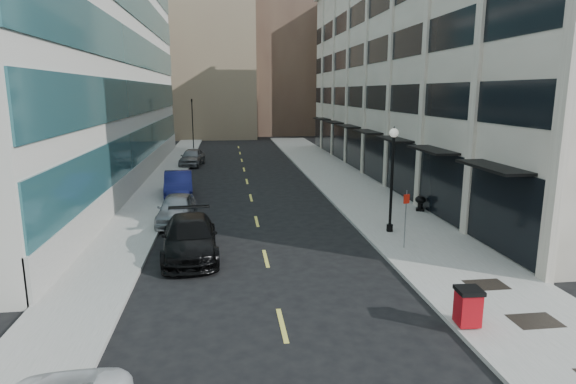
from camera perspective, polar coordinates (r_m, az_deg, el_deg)
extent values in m
plane|color=black|center=(13.42, 0.35, -19.39)|extent=(160.00, 160.00, 0.00)
cube|color=gray|center=(33.37, 8.55, -0.21)|extent=(5.00, 80.00, 0.15)
cube|color=gray|center=(32.50, -15.94, -0.86)|extent=(3.00, 80.00, 0.15)
cube|color=beige|center=(42.67, 19.01, 13.95)|extent=(14.00, 46.00, 18.00)
cube|color=black|center=(40.38, 9.39, 4.62)|extent=(0.18, 46.00, 3.60)
cube|color=black|center=(40.08, 9.62, 11.01)|extent=(0.12, 46.00, 1.80)
cube|color=black|center=(40.20, 9.80, 16.00)|extent=(0.12, 46.00, 1.80)
cube|color=black|center=(40.61, 9.98, 20.93)|extent=(0.12, 46.00, 1.80)
cube|color=beige|center=(19.33, 30.74, 16.30)|extent=(0.35, 0.60, 18.00)
cube|color=beige|center=(24.38, 21.82, 15.82)|extent=(0.35, 0.60, 18.00)
cube|color=beige|center=(29.78, 16.07, 15.32)|extent=(0.35, 0.60, 18.00)
cube|color=beige|center=(35.37, 12.13, 14.89)|extent=(0.35, 0.60, 18.00)
cube|color=beige|center=(41.08, 9.29, 14.53)|extent=(0.35, 0.60, 18.00)
cube|color=beige|center=(46.86, 7.15, 14.24)|extent=(0.35, 0.60, 18.00)
cube|color=beige|center=(52.69, 5.48, 14.00)|extent=(0.35, 0.60, 18.00)
cube|color=beige|center=(58.56, 4.15, 13.80)|extent=(0.35, 0.60, 18.00)
cube|color=black|center=(21.58, 23.10, 2.73)|extent=(1.30, 4.00, 0.12)
cube|color=black|center=(26.87, 16.69, 4.80)|extent=(1.30, 4.00, 0.12)
cube|color=black|center=(32.41, 12.41, 6.14)|extent=(1.30, 4.00, 0.12)
cube|color=black|center=(38.09, 9.37, 7.07)|extent=(1.30, 4.00, 0.12)
cube|color=black|center=(43.86, 7.13, 7.74)|extent=(1.30, 4.00, 0.12)
cube|color=black|center=(49.68, 5.40, 8.25)|extent=(1.30, 4.00, 0.12)
cube|color=black|center=(55.54, 4.03, 8.64)|extent=(1.30, 4.00, 0.12)
cube|color=beige|center=(41.12, -28.92, 14.65)|extent=(16.00, 46.00, 20.00)
cube|color=gray|center=(39.38, -16.64, 2.48)|extent=(0.20, 46.00, 1.80)
cube|color=#2B5F64|center=(39.11, -16.84, 5.52)|extent=(0.14, 45.60, 2.40)
cube|color=#2B5F64|center=(38.91, -17.15, 10.64)|extent=(0.14, 45.60, 2.40)
cube|color=#2B5F64|center=(39.03, -17.47, 15.78)|extent=(0.14, 45.60, 2.40)
cube|color=#2B5F64|center=(39.45, -17.81, 20.84)|extent=(0.14, 45.60, 2.40)
cube|color=#7C6B51|center=(79.72, -9.48, 16.74)|extent=(14.00, 18.00, 28.00)
cube|color=brown|center=(84.52, -0.85, 18.65)|extent=(12.00, 16.00, 34.00)
cube|color=#7C6B51|center=(90.33, -15.74, 13.97)|extent=(12.00, 14.00, 22.00)
cube|color=beige|center=(79.86, 7.04, 13.93)|extent=(10.00, 14.00, 20.00)
cube|color=black|center=(16.82, 27.23, -13.41)|extent=(1.40, 1.00, 0.01)
cube|color=black|center=(18.98, 22.44, -10.12)|extent=(1.40, 1.00, 0.01)
cube|color=#D8CC4C|center=(15.15, -0.70, -15.48)|extent=(0.15, 2.20, 0.01)
cube|color=#D8CC4C|center=(20.64, -2.65, -7.86)|extent=(0.15, 2.20, 0.01)
cube|color=#D8CC4C|center=(26.35, -3.73, -3.49)|extent=(0.15, 2.20, 0.01)
cube|color=#D8CC4C|center=(32.17, -4.42, -0.69)|extent=(0.15, 2.20, 0.01)
cube|color=#D8CC4C|center=(38.05, -4.89, 1.26)|extent=(0.15, 2.20, 0.01)
cube|color=#D8CC4C|center=(43.95, -5.24, 2.68)|extent=(0.15, 2.20, 0.01)
cube|color=#D8CC4C|center=(49.88, -5.51, 3.76)|extent=(0.15, 2.20, 0.01)
cube|color=#D8CC4C|center=(55.83, -5.72, 4.62)|extent=(0.15, 2.20, 0.01)
cube|color=#D8CC4C|center=(61.79, -5.89, 5.31)|extent=(0.15, 2.20, 0.01)
cylinder|color=black|center=(59.64, -11.23, 7.80)|extent=(0.12, 0.12, 6.00)
imported|color=black|center=(59.51, -11.35, 10.67)|extent=(0.66, 0.66, 1.98)
imported|color=black|center=(21.12, -11.56, -5.31)|extent=(2.71, 5.82, 1.65)
imported|color=gray|center=(26.50, -13.04, -1.95)|extent=(2.04, 4.67, 1.57)
imported|color=#161954|center=(33.11, -12.86, 0.90)|extent=(2.22, 5.28, 1.70)
imported|color=slate|center=(46.89, -11.29, 4.07)|extent=(2.53, 4.99, 1.63)
cube|color=#A60B12|center=(15.50, 20.54, -12.72)|extent=(0.67, 0.67, 1.02)
cube|color=black|center=(15.29, 20.69, -10.87)|extent=(0.76, 0.76, 0.12)
cylinder|color=black|center=(15.87, 19.17, -13.82)|extent=(0.06, 0.23, 0.23)
cylinder|color=black|center=(16.05, 20.52, -13.63)|extent=(0.06, 0.23, 0.23)
cylinder|color=black|center=(24.44, 11.96, -4.18)|extent=(0.32, 0.32, 0.35)
cylinder|color=black|center=(23.92, 12.19, 1.10)|extent=(0.14, 0.14, 4.53)
sphere|color=silver|center=(23.60, 12.45, 6.86)|extent=(0.43, 0.43, 0.43)
cone|color=black|center=(23.58, 12.47, 7.46)|extent=(0.12, 0.12, 0.18)
cylinder|color=slate|center=(21.79, 13.74, -3.16)|extent=(0.05, 0.05, 2.60)
cube|color=#B4190C|center=(21.55, 13.88, -0.80)|extent=(0.30, 0.12, 0.41)
cube|color=black|center=(29.06, 15.38, -2.01)|extent=(0.61, 0.61, 0.14)
cylinder|color=black|center=(29.00, 15.41, -1.49)|extent=(0.29, 0.29, 0.45)
ellipsoid|color=black|center=(28.93, 15.44, -0.88)|extent=(0.63, 0.63, 0.44)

